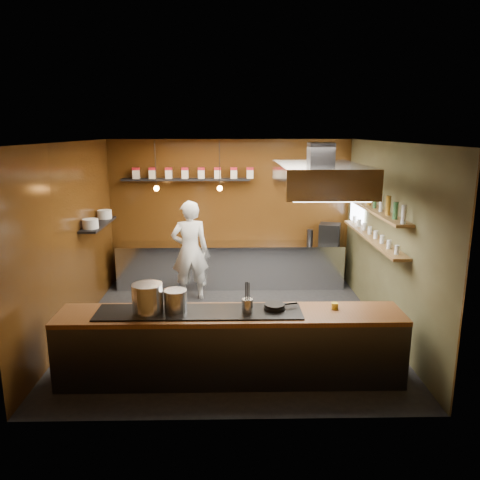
{
  "coord_description": "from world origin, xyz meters",
  "views": [
    {
      "loc": [
        0.01,
        -7.16,
        3.17
      ],
      "look_at": [
        0.16,
        0.4,
        1.39
      ],
      "focal_mm": 35.0,
      "sensor_mm": 36.0,
      "label": 1
    }
  ],
  "objects_px": {
    "extractor_hood": "(320,178)",
    "chef": "(190,251)",
    "stockpot_small": "(176,300)",
    "stockpot_large": "(148,298)",
    "espresso_machine": "(330,234)"
  },
  "relations": [
    {
      "from": "espresso_machine",
      "to": "chef",
      "type": "distance_m",
      "value": 2.91
    },
    {
      "from": "extractor_hood",
      "to": "stockpot_small",
      "type": "xyz_separation_m",
      "value": [
        -1.99,
        -1.18,
        -1.43
      ]
    },
    {
      "from": "stockpot_small",
      "to": "espresso_machine",
      "type": "bearing_deg",
      "value": 53.95
    },
    {
      "from": "stockpot_small",
      "to": "chef",
      "type": "bearing_deg",
      "value": 91.41
    },
    {
      "from": "extractor_hood",
      "to": "chef",
      "type": "relative_size",
      "value": 1.05
    },
    {
      "from": "stockpot_large",
      "to": "espresso_machine",
      "type": "xyz_separation_m",
      "value": [
        3.07,
        3.81,
        -0.02
      ]
    },
    {
      "from": "extractor_hood",
      "to": "stockpot_small",
      "type": "relative_size",
      "value": 6.85
    },
    {
      "from": "stockpot_large",
      "to": "espresso_machine",
      "type": "relative_size",
      "value": 0.94
    },
    {
      "from": "stockpot_small",
      "to": "espresso_machine",
      "type": "xyz_separation_m",
      "value": [
        2.73,
        3.75,
        0.03
      ]
    },
    {
      "from": "extractor_hood",
      "to": "chef",
      "type": "height_order",
      "value": "extractor_hood"
    },
    {
      "from": "stockpot_large",
      "to": "stockpot_small",
      "type": "distance_m",
      "value": 0.35
    },
    {
      "from": "stockpot_small",
      "to": "chef",
      "type": "relative_size",
      "value": 0.15
    },
    {
      "from": "chef",
      "to": "stockpot_small",
      "type": "bearing_deg",
      "value": 80.02
    },
    {
      "from": "stockpot_large",
      "to": "chef",
      "type": "distance_m",
      "value": 3.05
    },
    {
      "from": "extractor_hood",
      "to": "stockpot_large",
      "type": "xyz_separation_m",
      "value": [
        -2.33,
        -1.23,
        -1.38
      ]
    }
  ]
}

